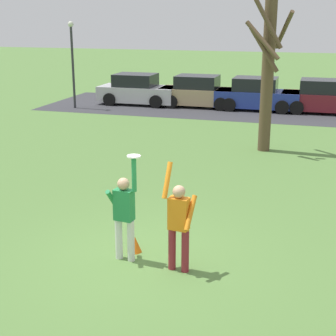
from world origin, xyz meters
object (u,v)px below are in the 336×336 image
object	(u,v)px
lamppost_by_lot	(72,56)
parked_car_silver	(138,90)
person_catcher	(124,212)
field_cone_orange	(135,244)
person_defender	(179,221)
frisbee_disc	(134,156)
parked_car_tan	(199,92)
bare_tree_tall	(268,70)
parked_car_blue	(257,95)
parked_car_maroon	(325,98)

from	to	relation	value
lamppost_by_lot	parked_car_silver	bearing A→B (deg)	37.26
person_catcher	field_cone_orange	size ratio (longest dim) A/B	6.50
person_defender	frisbee_disc	world-z (taller)	frisbee_disc
frisbee_disc	parked_car_silver	distance (m)	18.25
parked_car_tan	field_cone_orange	world-z (taller)	parked_car_tan
parked_car_silver	lamppost_by_lot	distance (m)	3.84
parked_car_silver	person_defender	bearing A→B (deg)	-67.79
person_defender	field_cone_orange	distance (m)	1.41
person_catcher	parked_car_tan	world-z (taller)	person_catcher
lamppost_by_lot	field_cone_orange	world-z (taller)	lamppost_by_lot
parked_car_tan	lamppost_by_lot	distance (m)	6.63
parked_car_tan	bare_tree_tall	distance (m)	9.38
person_catcher	parked_car_silver	size ratio (longest dim) A/B	0.51
frisbee_disc	person_defender	bearing A→B (deg)	-6.65
parked_car_silver	parked_car_blue	bearing A→B (deg)	1.33
person_catcher	parked_car_blue	world-z (taller)	person_catcher
parked_car_silver	lamppost_by_lot	world-z (taller)	lamppost_by_lot
person_catcher	field_cone_orange	bearing A→B (deg)	85.57
parked_car_tan	parked_car_maroon	bearing A→B (deg)	0.30
parked_car_blue	field_cone_orange	xyz separation A→B (m)	(-0.30, -16.88, -0.57)
parked_car_silver	parked_car_maroon	bearing A→B (deg)	1.33
frisbee_disc	lamppost_by_lot	xyz separation A→B (m)	(-8.79, 15.11, 0.49)
lamppost_by_lot	person_catcher	bearing A→B (deg)	-60.41
parked_car_blue	field_cone_orange	world-z (taller)	parked_car_blue
frisbee_disc	parked_car_tan	distance (m)	17.60
frisbee_disc	parked_car_silver	xyz separation A→B (m)	(-6.12, 17.14, -1.37)
person_defender	bare_tree_tall	xyz separation A→B (m)	(0.52, 9.30, 1.80)
parked_car_silver	bare_tree_tall	bearing A→B (deg)	-46.47
bare_tree_tall	parked_car_silver	bearing A→B (deg)	133.40
parked_car_tan	lamppost_by_lot	world-z (taller)	lamppost_by_lot
parked_car_tan	parked_car_maroon	size ratio (longest dim) A/B	1.00
frisbee_disc	lamppost_by_lot	distance (m)	17.49
lamppost_by_lot	field_cone_orange	bearing A→B (deg)	-59.60
parked_car_silver	frisbee_disc	bearing A→B (deg)	-70.23
frisbee_disc	lamppost_by_lot	size ratio (longest dim) A/B	0.06
parked_car_maroon	bare_tree_tall	distance (m)	8.63
parked_car_silver	bare_tree_tall	distance (m)	11.13
bare_tree_tall	field_cone_orange	bearing A→B (deg)	-99.96
parked_car_maroon	bare_tree_tall	xyz separation A→B (m)	(-1.97, -8.15, 2.06)
frisbee_disc	field_cone_orange	distance (m)	1.98
frisbee_disc	parked_car_tan	size ratio (longest dim) A/B	0.06
bare_tree_tall	field_cone_orange	size ratio (longest dim) A/B	16.32
person_defender	frisbee_disc	xyz separation A→B (m)	(-0.88, 0.10, 1.11)
frisbee_disc	field_cone_orange	bearing A→B (deg)	111.40
frisbee_disc	person_catcher	bearing A→B (deg)	173.35
bare_tree_tall	parked_car_blue	bearing A→B (deg)	98.79
person_catcher	parked_car_blue	bearing A→B (deg)	95.42
frisbee_disc	parked_car_maroon	bearing A→B (deg)	79.02
bare_tree_tall	lamppost_by_lot	bearing A→B (deg)	149.86
person_catcher	frisbee_disc	world-z (taller)	frisbee_disc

